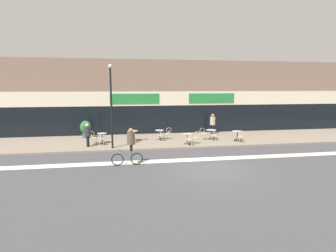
# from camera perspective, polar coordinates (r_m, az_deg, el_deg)

# --- Properties ---
(ground_plane) EXTENTS (120.00, 120.00, 0.00)m
(ground_plane) POSITION_cam_1_polar(r_m,az_deg,el_deg) (13.44, 9.22, -9.34)
(ground_plane) COLOR #424244
(sidewalk_slab) EXTENTS (40.00, 5.50, 0.12)m
(sidewalk_slab) POSITION_cam_1_polar(r_m,az_deg,el_deg) (20.21, 2.73, -3.02)
(sidewalk_slab) COLOR gray
(sidewalk_slab) RESTS_ON ground
(storefront_facade) EXTENTS (40.00, 4.06, 6.36)m
(storefront_facade) POSITION_cam_1_polar(r_m,az_deg,el_deg) (24.46, 0.49, 6.32)
(storefront_facade) COLOR #7F6656
(storefront_facade) RESTS_ON ground
(bike_lane_stripe) EXTENTS (36.00, 0.70, 0.01)m
(bike_lane_stripe) POSITION_cam_1_polar(r_m,az_deg,el_deg) (15.16, 6.96, -7.21)
(bike_lane_stripe) COLOR silver
(bike_lane_stripe) RESTS_ON ground
(bistro_table_0) EXTENTS (0.67, 0.67, 0.73)m
(bistro_table_0) POSITION_cam_1_polar(r_m,az_deg,el_deg) (19.12, -14.19, -2.17)
(bistro_table_0) COLOR black
(bistro_table_0) RESTS_ON sidewalk_slab
(bistro_table_1) EXTENTS (0.78, 0.78, 0.78)m
(bistro_table_1) POSITION_cam_1_polar(r_m,az_deg,el_deg) (19.50, -7.68, -1.66)
(bistro_table_1) COLOR black
(bistro_table_1) RESTS_ON sidewalk_slab
(bistro_table_2) EXTENTS (0.67, 0.67, 0.72)m
(bistro_table_2) POSITION_cam_1_polar(r_m,az_deg,el_deg) (19.95, -1.86, -1.49)
(bistro_table_2) COLOR black
(bistro_table_2) RESTS_ON sidewalk_slab
(bistro_table_3) EXTENTS (0.71, 0.71, 0.73)m
(bistro_table_3) POSITION_cam_1_polar(r_m,az_deg,el_deg) (18.41, 4.21, -2.32)
(bistro_table_3) COLOR black
(bistro_table_3) RESTS_ON sidewalk_slab
(bistro_table_4) EXTENTS (0.77, 0.77, 0.74)m
(bistro_table_4) POSITION_cam_1_polar(r_m,az_deg,el_deg) (20.27, 9.37, -1.39)
(bistro_table_4) COLOR black
(bistro_table_4) RESTS_ON sidewalk_slab
(bistro_table_5) EXTENTS (0.80, 0.80, 0.73)m
(bistro_table_5) POSITION_cam_1_polar(r_m,az_deg,el_deg) (20.05, 14.85, -1.67)
(bistro_table_5) COLOR black
(bistro_table_5) RESTS_ON sidewalk_slab
(cafe_chair_0_near) EXTENTS (0.41, 0.58, 0.90)m
(cafe_chair_0_near) POSITION_cam_1_polar(r_m,az_deg,el_deg) (18.50, -14.36, -2.53)
(cafe_chair_0_near) COLOR beige
(cafe_chair_0_near) RESTS_ON sidewalk_slab
(cafe_chair_0_side) EXTENTS (0.59, 0.43, 0.90)m
(cafe_chair_0_side) POSITION_cam_1_polar(r_m,az_deg,el_deg) (19.18, -16.05, -2.22)
(cafe_chair_0_side) COLOR beige
(cafe_chair_0_side) RESTS_ON sidewalk_slab
(cafe_chair_1_near) EXTENTS (0.42, 0.58, 0.90)m
(cafe_chair_1_near) POSITION_cam_1_polar(r_m,az_deg,el_deg) (18.89, -7.61, -2.12)
(cafe_chair_1_near) COLOR beige
(cafe_chair_1_near) RESTS_ON sidewalk_slab
(cafe_chair_2_near) EXTENTS (0.45, 0.60, 0.90)m
(cafe_chair_2_near) POSITION_cam_1_polar(r_m,az_deg,el_deg) (19.34, -1.59, -1.79)
(cafe_chair_2_near) COLOR beige
(cafe_chair_2_near) RESTS_ON sidewalk_slab
(cafe_chair_2_side) EXTENTS (0.59, 0.43, 0.90)m
(cafe_chair_2_side) POSITION_cam_1_polar(r_m,az_deg,el_deg) (20.05, -0.09, -1.43)
(cafe_chair_2_side) COLOR beige
(cafe_chair_2_side) RESTS_ON sidewalk_slab
(cafe_chair_3_near) EXTENTS (0.43, 0.59, 0.90)m
(cafe_chair_3_near) POSITION_cam_1_polar(r_m,az_deg,el_deg) (17.81, 4.69, -2.71)
(cafe_chair_3_near) COLOR beige
(cafe_chair_3_near) RESTS_ON sidewalk_slab
(cafe_chair_3_side) EXTENTS (0.59, 0.43, 0.90)m
(cafe_chair_3_side) POSITION_cam_1_polar(r_m,az_deg,el_deg) (18.56, 6.09, -2.28)
(cafe_chair_3_side) COLOR beige
(cafe_chair_3_side) RESTS_ON sidewalk_slab
(cafe_chair_4_near) EXTENTS (0.41, 0.58, 0.90)m
(cafe_chair_4_near) POSITION_cam_1_polar(r_m,az_deg,el_deg) (19.69, 9.94, -1.74)
(cafe_chair_4_near) COLOR beige
(cafe_chair_4_near) RESTS_ON sidewalk_slab
(cafe_chair_4_side) EXTENTS (0.60, 0.45, 0.90)m
(cafe_chair_4_side) POSITION_cam_1_polar(r_m,az_deg,el_deg) (20.07, 7.69, -1.49)
(cafe_chair_4_side) COLOR beige
(cafe_chair_4_side) RESTS_ON sidewalk_slab
(cafe_chair_5_near) EXTENTS (0.42, 0.58, 0.90)m
(cafe_chair_5_near) POSITION_cam_1_polar(r_m,az_deg,el_deg) (19.50, 15.60, -2.03)
(cafe_chair_5_near) COLOR beige
(cafe_chair_5_near) RESTS_ON sidewalk_slab
(planter_pot) EXTENTS (0.86, 0.86, 1.35)m
(planter_pot) POSITION_cam_1_polar(r_m,az_deg,el_deg) (21.55, -17.48, -0.52)
(planter_pot) COLOR #4C4C51
(planter_pot) RESTS_ON sidewalk_slab
(lamp_post) EXTENTS (0.26, 0.26, 5.39)m
(lamp_post) POSITION_cam_1_polar(r_m,az_deg,el_deg) (17.19, -12.27, 5.39)
(lamp_post) COLOR black
(lamp_post) RESTS_ON sidewalk_slab
(cyclist_0) EXTENTS (1.65, 0.48, 1.97)m
(cyclist_0) POSITION_cam_1_polar(r_m,az_deg,el_deg) (13.87, -8.28, -3.90)
(cyclist_0) COLOR black
(cyclist_0) RESTS_ON ground
(pedestrian_near_end) EXTENTS (0.47, 0.47, 1.57)m
(pedestrian_near_end) POSITION_cam_1_polar(r_m,az_deg,el_deg) (18.29, -17.11, -1.45)
(pedestrian_near_end) COLOR black
(pedestrian_near_end) RESTS_ON sidewalk_slab
(pedestrian_far_end) EXTENTS (0.46, 0.46, 1.73)m
(pedestrian_far_end) POSITION_cam_1_polar(r_m,az_deg,el_deg) (22.51, 9.69, 0.86)
(pedestrian_far_end) COLOR black
(pedestrian_far_end) RESTS_ON sidewalk_slab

